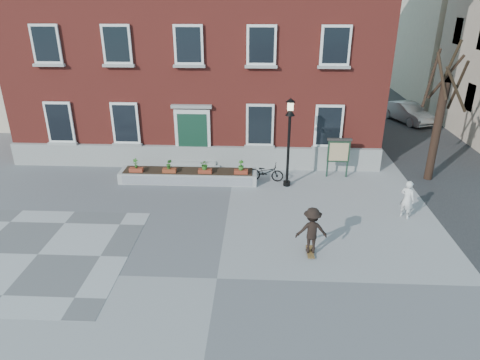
# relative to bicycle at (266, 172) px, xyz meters

# --- Properties ---
(ground) EXTENTS (100.00, 100.00, 0.00)m
(ground) POSITION_rel_bicycle_xyz_m (-1.51, -7.43, -0.42)
(ground) COLOR gray
(ground) RESTS_ON ground
(checker_patch) EXTENTS (6.00, 6.00, 0.01)m
(checker_patch) POSITION_rel_bicycle_xyz_m (-7.51, -6.43, -0.42)
(checker_patch) COLOR #5B5B5D
(checker_patch) RESTS_ON ground
(bicycle) EXTENTS (1.66, 0.74, 0.84)m
(bicycle) POSITION_rel_bicycle_xyz_m (0.00, 0.00, 0.00)
(bicycle) COLOR black
(bicycle) RESTS_ON ground
(parked_car) EXTENTS (2.77, 4.15, 1.29)m
(parked_car) POSITION_rel_bicycle_xyz_m (9.42, 10.26, 0.23)
(parked_car) COLOR #ABAEB0
(parked_car) RESTS_ON ground
(bystander) EXTENTS (0.64, 0.65, 1.51)m
(bystander) POSITION_rel_bicycle_xyz_m (5.28, -3.25, 0.33)
(bystander) COLOR silver
(bystander) RESTS_ON ground
(brick_building) EXTENTS (18.40, 10.85, 12.60)m
(brick_building) POSITION_rel_bicycle_xyz_m (-3.51, 6.55, 5.88)
(brick_building) COLOR maroon
(brick_building) RESTS_ON ground
(planter_assembly) EXTENTS (6.20, 1.12, 1.15)m
(planter_assembly) POSITION_rel_bicycle_xyz_m (-3.50, -0.25, -0.12)
(planter_assembly) COLOR #B7B6B2
(planter_assembly) RESTS_ON ground
(bare_tree) EXTENTS (1.83, 1.83, 6.16)m
(bare_tree) POSITION_rel_bicycle_xyz_m (7.50, 0.58, 2.37)
(bare_tree) COLOR black
(bare_tree) RESTS_ON ground
(lamp_post) EXTENTS (0.40, 0.40, 3.93)m
(lamp_post) POSITION_rel_bicycle_xyz_m (0.93, -0.49, 2.12)
(lamp_post) COLOR black
(lamp_post) RESTS_ON ground
(notice_board) EXTENTS (1.10, 0.16, 1.87)m
(notice_board) POSITION_rel_bicycle_xyz_m (3.30, 0.61, 0.84)
(notice_board) COLOR #172E23
(notice_board) RESTS_ON ground
(skateboarder) EXTENTS (1.05, 0.78, 1.66)m
(skateboarder) POSITION_rel_bicycle_xyz_m (1.42, -5.91, 0.44)
(skateboarder) COLOR brown
(skateboarder) RESTS_ON ground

